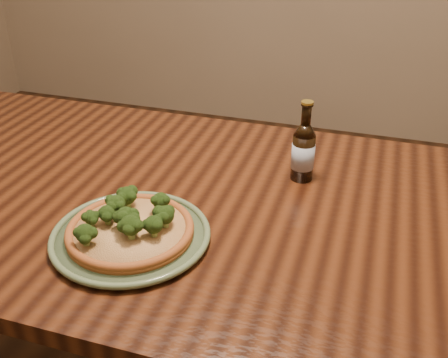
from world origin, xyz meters
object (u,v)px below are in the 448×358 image
(table, at_px, (116,217))
(plate, at_px, (131,235))
(pizza, at_px, (130,227))
(beer_bottle, at_px, (303,151))

(table, xyz_separation_m, plate, (0.14, -0.19, 0.10))
(pizza, bearing_deg, beer_bottle, 50.88)
(plate, xyz_separation_m, beer_bottle, (0.28, 0.35, 0.06))
(table, distance_m, beer_bottle, 0.49)
(table, distance_m, plate, 0.26)
(pizza, xyz_separation_m, beer_bottle, (0.29, 0.35, 0.04))
(table, distance_m, pizza, 0.26)
(plate, relative_size, pizza, 1.26)
(beer_bottle, bearing_deg, plate, -151.26)
(plate, height_order, beer_bottle, beer_bottle)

